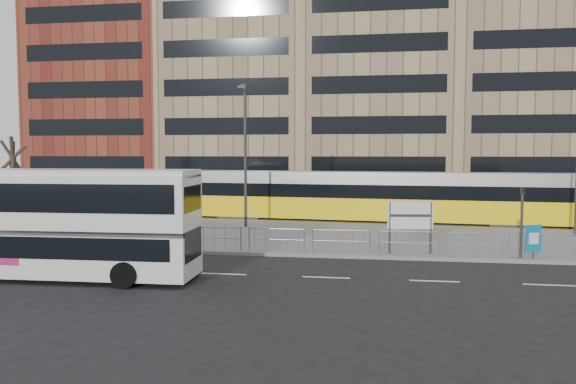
# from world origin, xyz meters

# --- Properties ---
(ground) EXTENTS (120.00, 120.00, 0.00)m
(ground) POSITION_xyz_m (0.00, 0.00, 0.00)
(ground) COLOR black
(ground) RESTS_ON ground
(plaza) EXTENTS (64.00, 24.00, 0.15)m
(plaza) POSITION_xyz_m (0.00, 12.00, 0.07)
(plaza) COLOR slate
(plaza) RESTS_ON ground
(kerb) EXTENTS (64.00, 0.25, 0.17)m
(kerb) POSITION_xyz_m (0.00, 0.05, 0.07)
(kerb) COLOR gray
(kerb) RESTS_ON ground
(building_row) EXTENTS (70.40, 18.40, 31.20)m
(building_row) POSITION_xyz_m (1.55, 34.27, 12.91)
(building_row) COLOR brown
(building_row) RESTS_ON ground
(pedestrian_barrier) EXTENTS (32.07, 0.07, 1.10)m
(pedestrian_barrier) POSITION_xyz_m (2.00, 0.50, 0.98)
(pedestrian_barrier) COLOR #999CA1
(pedestrian_barrier) RESTS_ON plaza
(road_markings) EXTENTS (62.00, 0.12, 0.01)m
(road_markings) POSITION_xyz_m (1.00, -4.00, 0.01)
(road_markings) COLOR white
(road_markings) RESTS_ON ground
(double_decker_bus) EXTENTS (10.32, 2.84, 4.11)m
(double_decker_bus) POSITION_xyz_m (-7.84, -5.66, 2.22)
(double_decker_bus) COLOR white
(double_decker_bus) RESTS_ON ground
(tram) EXTENTS (28.11, 5.29, 3.30)m
(tram) POSITION_xyz_m (3.50, 12.98, 1.80)
(tram) COLOR yellow
(tram) RESTS_ON plaza
(station_sign) EXTENTS (2.05, 0.30, 2.36)m
(station_sign) POSITION_xyz_m (5.39, 0.80, 1.78)
(station_sign) COLOR #2D2D30
(station_sign) RESTS_ON plaza
(ad_panel) EXTENTS (0.74, 0.37, 1.47)m
(ad_panel) POSITION_xyz_m (10.60, 0.40, 1.01)
(ad_panel) COLOR #2D2D30
(ad_panel) RESTS_ON plaza
(pedestrian) EXTENTS (0.67, 0.78, 1.80)m
(pedestrian) POSITION_xyz_m (-8.43, 4.28, 1.05)
(pedestrian) COLOR black
(pedestrian) RESTS_ON plaza
(traffic_light_west) EXTENTS (0.20, 0.23, 3.10)m
(traffic_light_west) POSITION_xyz_m (-10.22, 0.54, 2.12)
(traffic_light_west) COLOR #2D2D30
(traffic_light_west) RESTS_ON plaza
(traffic_light_east) EXTENTS (0.20, 0.23, 3.10)m
(traffic_light_east) POSITION_xyz_m (10.11, 0.50, 2.12)
(traffic_light_east) COLOR #2D2D30
(traffic_light_east) RESTS_ON plaza
(lamp_post_west) EXTENTS (0.45, 1.04, 8.78)m
(lamp_post_west) POSITION_xyz_m (-4.09, 8.67, 4.92)
(lamp_post_west) COLOR #2D2D30
(lamp_post_west) RESTS_ON plaza
(bare_tree) EXTENTS (4.53, 4.53, 7.80)m
(bare_tree) POSITION_xyz_m (-19.73, 8.70, 5.88)
(bare_tree) COLOR black
(bare_tree) RESTS_ON plaza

